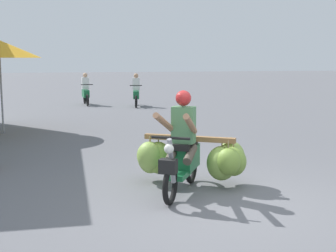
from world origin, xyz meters
TOP-DOWN VIEW (x-y plane):
  - ground_plane at (0.00, 0.00)m, footprint 120.00×120.00m
  - motorbike_main_loaded at (-0.17, 1.12)m, footprint 1.86×1.90m
  - motorbike_distant_ahead_left at (-1.36, 14.71)m, footprint 0.50×1.62m
  - motorbike_distant_ahead_right at (0.73, 13.63)m, footprint 0.54×1.61m

SIDE VIEW (x-z plane):
  - ground_plane at x=0.00m, z-range 0.00..0.00m
  - motorbike_main_loaded at x=-0.17m, z-range -0.29..1.29m
  - motorbike_distant_ahead_left at x=-1.36m, z-range -0.13..1.27m
  - motorbike_distant_ahead_right at x=0.73m, z-range -0.13..1.27m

